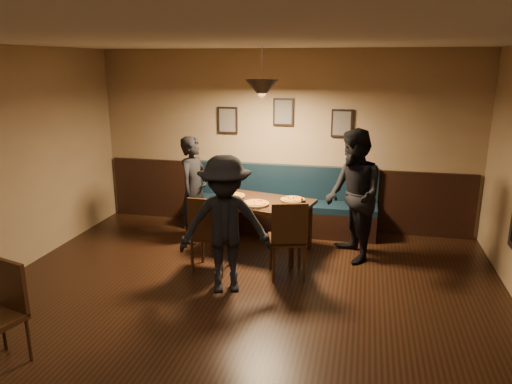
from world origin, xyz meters
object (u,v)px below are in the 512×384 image
Objects in this scene: tabasco_bottle at (302,201)px; diner_right at (353,196)px; dining_table at (262,226)px; soda_glass at (303,205)px; diner_front at (225,225)px; booth_bench at (279,200)px; diner_left at (194,190)px; chair_near_left at (211,233)px; chair_near_right at (287,237)px.

diner_right is at bearing 4.97° from tabasco_bottle.
dining_table is 0.76× the size of diner_right.
soda_glass is (-0.63, -0.26, -0.09)m from diner_right.
diner_front is at bearing -69.71° from diner_right.
dining_table is at bearing 65.42° from diner_front.
diner_front reaches higher than dining_table.
diner_right is (1.15, -0.89, 0.39)m from booth_bench.
tabasco_bottle is (-0.04, 0.20, -0.01)m from soda_glass.
diner_left is 1.72m from soda_glass.
tabasco_bottle reaches higher than dining_table.
chair_near_left is (-0.58, -1.66, 0.00)m from booth_bench.
diner_right reaches higher than dining_table.
booth_bench is at bearing -44.82° from diner_left.
diner_front is 1.27m from soda_glass.
chair_near_right is at bearing -43.75° from dining_table.
chair_near_right is at bearing -76.34° from booth_bench.
booth_bench reaches higher than tabasco_bottle.
diner_right is (1.73, 0.78, 0.38)m from chair_near_left.
diner_left is 0.98× the size of diner_front.
chair_near_left is 0.63× the size of diner_front.
booth_bench is at bearing 114.42° from soda_glass.
soda_glass is at bearing -65.58° from booth_bench.
soda_glass is at bearing -77.78° from tabasco_bottle.
diner_right is 0.69m from soda_glass.
diner_right is 14.06× the size of tabasco_bottle.
booth_bench is at bearing -149.78° from diner_right.
booth_bench reaches higher than chair_near_right.
chair_near_left is 1.02× the size of chair_near_right.
diner_front is at bearing -96.34° from booth_bench.
diner_right is (0.76, 0.71, 0.39)m from chair_near_right.
diner_front is 11.73× the size of soda_glass.
soda_glass is (0.52, -1.15, 0.29)m from booth_bench.
diner_right is at bearing 22.43° from soda_glass.
diner_right reaches higher than tabasco_bottle.
diner_left reaches higher than chair_near_right.
tabasco_bottle is at bearing -63.22° from booth_bench.
chair_near_right is 0.63× the size of diner_left.
diner_front is at bearing -126.85° from soda_glass.
dining_table is at bearing 154.89° from soda_glass.
booth_bench is 1.50m from diner_right.
dining_table is 9.82× the size of soda_glass.
soda_glass is (0.62, -0.29, 0.43)m from dining_table.
chair_near_left is 0.57× the size of diner_right.
diner_right is (2.29, -0.18, 0.10)m from diner_left.
chair_near_right is 0.71m from tabasco_bottle.
diner_front is (-0.24, -2.16, 0.31)m from booth_bench.
diner_front is 12.78× the size of tabasco_bottle.
soda_glass is (1.66, -0.44, 0.00)m from diner_left.
diner_right is 1.89m from diner_front.
chair_near_right is at bearing -106.65° from diner_left.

